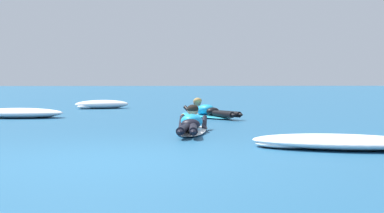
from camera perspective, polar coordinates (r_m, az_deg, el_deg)
The scene contains 6 objects.
ground_plane at distance 16.89m, azimuth -5.01°, elevation -0.54°, with size 120.00×120.00×0.00m, color #235B84.
surfer_near at distance 10.29m, azimuth -0.07°, elevation -1.90°, with size 0.77×2.63×0.53m.
surfer_far at distance 14.25m, azimuth 1.61°, elevation -0.60°, with size 1.56×2.33×0.54m.
whitewater_front at distance 8.26m, azimuth 14.46°, elevation -3.47°, with size 2.62×1.72×0.20m.
whitewater_mid_left at distance 18.89m, azimuth -9.01°, elevation 0.19°, with size 1.92×1.29×0.28m.
whitewater_mid_right at distance 14.87m, azimuth -16.97°, elevation -0.65°, with size 2.29×1.20×0.25m.
Camera 1 is at (0.54, -6.85, 0.98)m, focal length 53.21 mm.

